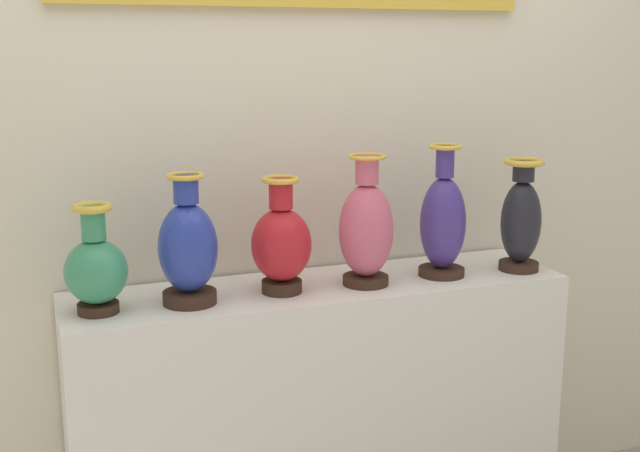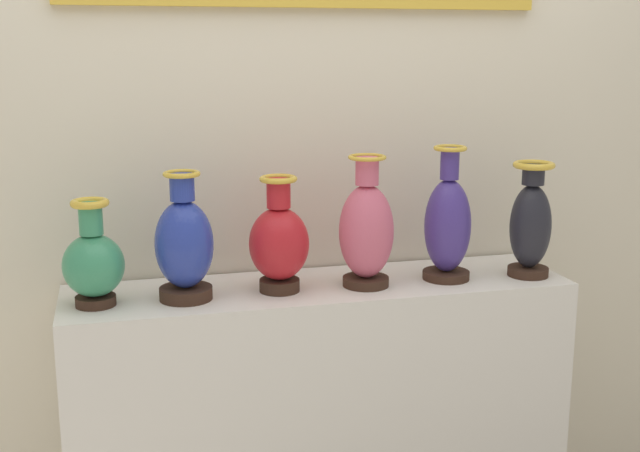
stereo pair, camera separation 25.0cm
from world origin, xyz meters
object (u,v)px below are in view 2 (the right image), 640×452
Objects in this scene: vase_jade at (93,262)px; vase_rose at (366,231)px; vase_indigo at (448,225)px; vase_crimson at (279,242)px; vase_onyx at (531,224)px; vase_cobalt at (184,245)px.

vase_jade is 0.82m from vase_rose.
vase_crimson is at bearing 179.52° from vase_indigo.
vase_onyx is (1.36, -0.03, 0.04)m from vase_jade.
vase_onyx is at bearing -1.30° from vase_cobalt.
vase_crimson is at bearing 177.37° from vase_rose.
vase_rose is (0.81, -0.01, 0.05)m from vase_jade.
vase_rose is (0.56, -0.00, 0.01)m from vase_cobalt.
vase_crimson is at bearing 177.44° from vase_onyx.
vase_cobalt is (0.26, -0.00, 0.03)m from vase_jade.
vase_rose is 1.10× the size of vase_onyx.
vase_jade is 0.73× the size of vase_indigo.
vase_cobalt is 0.83m from vase_indigo.
vase_crimson is at bearing 0.72° from vase_jade.
vase_rose is at bearing 177.48° from vase_onyx.
vase_crimson is at bearing 2.34° from vase_cobalt.
vase_cobalt is 1.07× the size of vase_crimson.
vase_jade is 0.26m from vase_cobalt.
vase_rose is (0.27, -0.01, 0.02)m from vase_crimson.
vase_rose is at bearing -0.09° from vase_cobalt.
vase_cobalt is 0.56m from vase_rose.
vase_indigo is 1.15× the size of vase_onyx.
vase_indigo is at bearing 0.49° from vase_cobalt.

